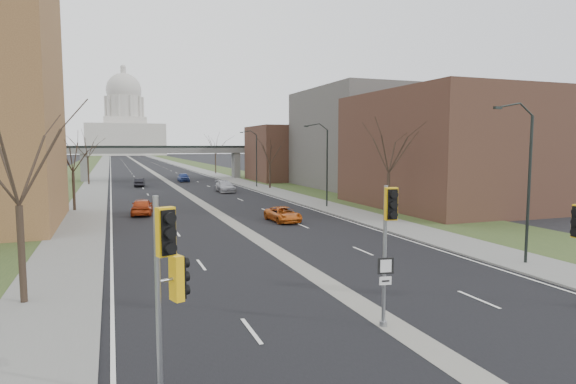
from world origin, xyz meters
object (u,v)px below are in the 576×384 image
car_left_far (140,182)px  car_right_far (184,177)px  car_right_near (283,214)px  car_left_near (142,206)px  signal_pole_left (168,270)px  car_right_mid (225,187)px  signal_pole_median (388,230)px

car_left_far → car_right_far: bearing=-127.5°
car_right_near → car_right_far: bearing=88.6°
car_left_near → car_left_far: size_ratio=1.14×
signal_pole_left → car_left_near: signal_pole_left is taller
car_right_near → car_right_mid: car_right_mid is taller
car_left_near → car_right_near: car_left_near is taller
car_left_far → car_right_near: bearing=110.2°
car_right_mid → car_left_near: bearing=-122.5°
signal_pole_left → car_right_far: bearing=61.9°
signal_pole_left → car_left_near: 35.11m
car_left_near → car_right_far: car_left_near is taller
car_right_mid → car_right_near: bearing=-92.0°
car_left_near → car_right_far: bearing=-95.9°
signal_pole_median → car_right_mid: bearing=93.7°
car_right_far → car_right_near: bearing=-87.0°
car_right_mid → car_right_far: size_ratio=1.15×
car_left_near → car_right_near: bearing=150.3°
car_right_far → car_right_mid: bearing=-81.7°
signal_pole_left → car_left_far: size_ratio=1.30×
car_left_far → car_right_near: (9.56, -40.80, -0.04)m
signal_pole_median → car_right_near: size_ratio=1.13×
signal_pole_left → car_right_far: 76.36m
car_left_near → car_left_far: (1.56, 32.40, -0.12)m
car_left_far → car_right_far: (8.00, 8.14, 0.12)m
car_right_far → signal_pole_left: bearing=-97.1°
car_left_far → car_right_mid: bearing=135.7°
signal_pole_left → car_left_near: (1.38, 34.98, -2.69)m
car_left_near → car_right_mid: size_ratio=0.87×
car_left_far → car_right_mid: size_ratio=0.77×
signal_pole_left → car_left_far: signal_pole_left is taller
signal_pole_left → car_right_near: size_ratio=1.17×
signal_pole_median → car_right_mid: signal_pole_median is taller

